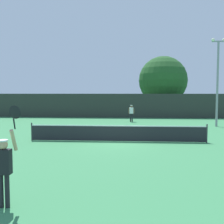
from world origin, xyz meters
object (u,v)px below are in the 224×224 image
at_px(parked_car_far, 176,108).
at_px(player_receiving, 131,112).
at_px(player_serving, 4,163).
at_px(light_pole, 218,76).
at_px(large_tree, 163,81).
at_px(tennis_ball, 143,134).
at_px(parked_car_near, 68,107).
at_px(parked_car_mid, 145,108).

bearing_deg(parked_car_far, player_receiving, -114.89).
xyz_separation_m(player_serving, light_pole, (10.40, 17.31, 3.13)).
bearing_deg(large_tree, player_serving, -103.82).
bearing_deg(parked_car_far, tennis_ball, -101.20).
height_order(player_receiving, large_tree, large_tree).
relative_size(light_pole, parked_car_near, 1.71).
bearing_deg(tennis_ball, large_tree, 79.28).
xyz_separation_m(large_tree, parked_car_near, (-13.20, 3.60, -3.65)).
relative_size(large_tree, parked_car_mid, 1.74).
distance_m(player_serving, tennis_ball, 12.84).
height_order(large_tree, parked_car_far, large_tree).
relative_size(player_serving, parked_car_mid, 0.60).
xyz_separation_m(large_tree, parked_car_mid, (-2.24, 1.09, -3.65)).
bearing_deg(light_pole, large_tree, 105.38).
bearing_deg(player_serving, player_receiving, 81.30).
distance_m(player_receiving, light_pole, 8.60).
bearing_deg(player_serving, tennis_ball, 72.01).
bearing_deg(light_pole, parked_car_mid, 113.05).
height_order(player_receiving, parked_car_mid, parked_car_mid).
bearing_deg(tennis_ball, player_receiving, 95.42).
bearing_deg(player_receiving, large_tree, -115.22).
height_order(light_pole, parked_car_near, light_pole).
relative_size(light_pole, parked_car_far, 1.72).
bearing_deg(parked_car_near, parked_car_far, -8.73).
xyz_separation_m(player_serving, large_tree, (7.15, 29.09, 3.29)).
xyz_separation_m(parked_car_mid, parked_car_far, (4.31, 1.42, 0.00)).
bearing_deg(large_tree, parked_car_near, 164.76).
bearing_deg(player_serving, parked_car_mid, 80.75).
height_order(player_serving, parked_car_near, player_serving).
bearing_deg(large_tree, tennis_ball, -100.72).
bearing_deg(parked_car_mid, player_serving, -95.41).
xyz_separation_m(large_tree, parked_car_far, (2.07, 2.51, -3.65)).
bearing_deg(light_pole, parked_car_near, 136.91).
bearing_deg(light_pole, tennis_ball, -141.40).
distance_m(light_pole, parked_car_far, 14.76).
bearing_deg(player_receiving, tennis_ball, 95.42).
xyz_separation_m(tennis_ball, parked_car_near, (-9.99, 20.53, 0.74)).
xyz_separation_m(light_pole, parked_car_mid, (-5.48, 12.88, -3.49)).
bearing_deg(parked_car_mid, tennis_ball, -89.23).
distance_m(player_receiving, large_tree, 10.00).
height_order(player_receiving, tennis_ball, player_receiving).
distance_m(light_pole, parked_car_mid, 14.42).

